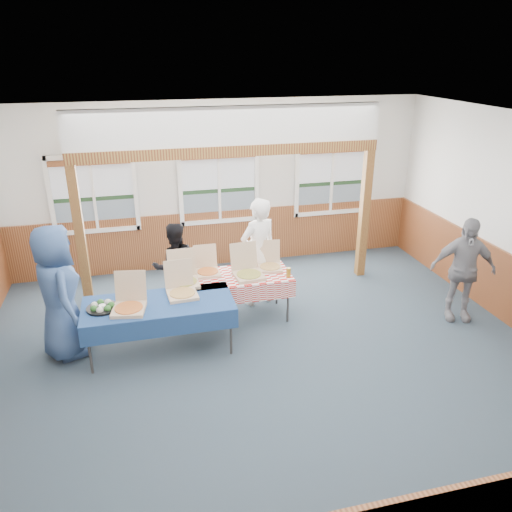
# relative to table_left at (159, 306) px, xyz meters

# --- Properties ---
(floor) EXTENTS (8.00, 8.00, 0.00)m
(floor) POSITION_rel_table_left_xyz_m (1.39, -0.58, -0.71)
(floor) COLOR #26333E
(floor) RESTS_ON ground
(ceiling) EXTENTS (8.00, 8.00, 0.00)m
(ceiling) POSITION_rel_table_left_xyz_m (1.39, -0.58, 2.49)
(ceiling) COLOR white
(ceiling) RESTS_ON wall_back
(wall_back) EXTENTS (8.00, 0.00, 8.00)m
(wall_back) POSITION_rel_table_left_xyz_m (1.39, 2.92, 0.89)
(wall_back) COLOR silver
(wall_back) RESTS_ON floor
(wall_front) EXTENTS (8.00, 0.00, 8.00)m
(wall_front) POSITION_rel_table_left_xyz_m (1.39, -4.08, 0.89)
(wall_front) COLOR silver
(wall_front) RESTS_ON floor
(wainscot_back) EXTENTS (7.98, 0.05, 1.10)m
(wainscot_back) POSITION_rel_table_left_xyz_m (1.39, 2.90, -0.16)
(wainscot_back) COLOR brown
(wainscot_back) RESTS_ON floor
(window_left) EXTENTS (1.56, 0.10, 1.46)m
(window_left) POSITION_rel_table_left_xyz_m (-0.91, 2.88, 0.97)
(window_left) COLOR white
(window_left) RESTS_ON wall_back
(window_mid) EXTENTS (1.56, 0.10, 1.46)m
(window_mid) POSITION_rel_table_left_xyz_m (1.39, 2.88, 0.97)
(window_mid) COLOR white
(window_mid) RESTS_ON wall_back
(window_right) EXTENTS (1.56, 0.10, 1.46)m
(window_right) POSITION_rel_table_left_xyz_m (3.69, 2.88, 0.97)
(window_right) COLOR white
(window_right) RESTS_ON wall_back
(post_left) EXTENTS (0.15, 0.15, 2.40)m
(post_left) POSITION_rel_table_left_xyz_m (-1.11, 1.72, 0.49)
(post_left) COLOR #592513
(post_left) RESTS_ON floor
(post_right) EXTENTS (0.15, 0.15, 2.40)m
(post_right) POSITION_rel_table_left_xyz_m (3.89, 1.72, 0.49)
(post_right) COLOR #592513
(post_right) RESTS_ON floor
(cross_beam) EXTENTS (5.15, 0.18, 0.18)m
(cross_beam) POSITION_rel_table_left_xyz_m (1.39, 1.72, 1.78)
(cross_beam) COLOR #592513
(cross_beam) RESTS_ON post_left
(table_left) EXTENTS (2.18, 1.18, 0.76)m
(table_left) POSITION_rel_table_left_xyz_m (0.00, 0.00, 0.00)
(table_left) COLOR #2E2E2E
(table_left) RESTS_ON floor
(table_right) EXTENTS (1.90, 0.94, 0.76)m
(table_right) POSITION_rel_table_left_xyz_m (1.17, 0.63, -0.01)
(table_right) COLOR #2E2E2E
(table_right) RESTS_ON floor
(pizza_box_a) EXTENTS (0.51, 0.59, 0.47)m
(pizza_box_a) POSITION_rel_table_left_xyz_m (-0.39, -0.11, 0.12)
(pizza_box_a) COLOR #D4B28D
(pizza_box_a) RESTS_ON table_left
(pizza_box_b) EXTENTS (0.45, 0.53, 0.45)m
(pizza_box_b) POSITION_rel_table_left_xyz_m (0.35, 0.16, 0.12)
(pizza_box_b) COLOR #D4B28D
(pizza_box_b) RESTS_ON table_left
(pizza_box_c) EXTENTS (0.43, 0.53, 0.47)m
(pizza_box_c) POSITION_rel_table_left_xyz_m (0.42, 0.53, 0.12)
(pizza_box_c) COLOR #D4B28D
(pizza_box_c) RESTS_ON table_right
(pizza_box_d) EXTENTS (0.37, 0.45, 0.40)m
(pizza_box_d) POSITION_rel_table_left_xyz_m (0.82, 0.82, 0.11)
(pizza_box_d) COLOR #D4B28D
(pizza_box_d) RESTS_ON table_right
(pizza_box_e) EXTENTS (0.48, 0.56, 0.47)m
(pizza_box_e) POSITION_rel_table_left_xyz_m (1.42, 0.55, 0.12)
(pizza_box_e) COLOR #D4B28D
(pizza_box_e) RESTS_ON table_right
(pizza_box_f) EXTENTS (0.44, 0.50, 0.40)m
(pizza_box_f) POSITION_rel_table_left_xyz_m (1.83, 0.77, 0.11)
(pizza_box_f) COLOR #D4B28D
(pizza_box_f) RESTS_ON table_right
(veggie_tray) EXTENTS (0.43, 0.43, 0.10)m
(veggie_tray) POSITION_rel_table_left_xyz_m (-0.75, 0.00, 0.08)
(veggie_tray) COLOR black
(veggie_tray) RESTS_ON table_left
(drink_glass) EXTENTS (0.07, 0.07, 0.15)m
(drink_glass) POSITION_rel_table_left_xyz_m (2.02, 0.38, 0.13)
(drink_glass) COLOR #956C18
(drink_glass) RESTS_ON table_right
(woman_white) EXTENTS (0.79, 0.66, 1.85)m
(woman_white) POSITION_rel_table_left_xyz_m (1.71, 1.07, 0.22)
(woman_white) COLOR white
(woman_white) RESTS_ON floor
(woman_black) EXTENTS (0.76, 0.61, 1.50)m
(woman_black) POSITION_rel_table_left_xyz_m (0.34, 1.21, 0.04)
(woman_black) COLOR black
(woman_black) RESTS_ON floor
(man_blue) EXTENTS (0.87, 1.09, 1.93)m
(man_blue) POSITION_rel_table_left_xyz_m (-1.31, 0.23, 0.26)
(man_blue) COLOR #345082
(man_blue) RESTS_ON floor
(person_grey) EXTENTS (1.07, 0.72, 1.70)m
(person_grey) POSITION_rel_table_left_xyz_m (4.68, -0.21, 0.14)
(person_grey) COLOR gray
(person_grey) RESTS_ON floor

